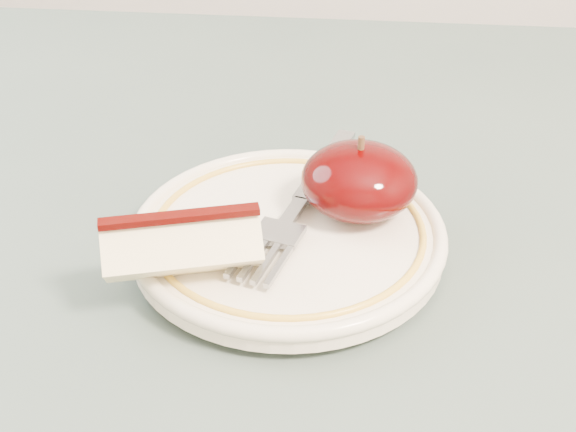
# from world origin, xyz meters

# --- Properties ---
(table) EXTENTS (0.90, 0.90, 0.75)m
(table) POSITION_xyz_m (0.00, 0.00, 0.66)
(table) COLOR brown
(table) RESTS_ON ground
(plate) EXTENTS (0.19, 0.19, 0.02)m
(plate) POSITION_xyz_m (-0.02, 0.05, 0.76)
(plate) COLOR beige
(plate) RESTS_ON table
(apple_half) EXTENTS (0.07, 0.07, 0.05)m
(apple_half) POSITION_xyz_m (0.02, 0.07, 0.79)
(apple_half) COLOR black
(apple_half) RESTS_ON plate
(apple_wedge) EXTENTS (0.09, 0.06, 0.04)m
(apple_wedge) POSITION_xyz_m (-0.07, -0.00, 0.79)
(apple_wedge) COLOR beige
(apple_wedge) RESTS_ON plate
(fork) EXTENTS (0.07, 0.18, 0.00)m
(fork) POSITION_xyz_m (-0.01, 0.07, 0.77)
(fork) COLOR gray
(fork) RESTS_ON plate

